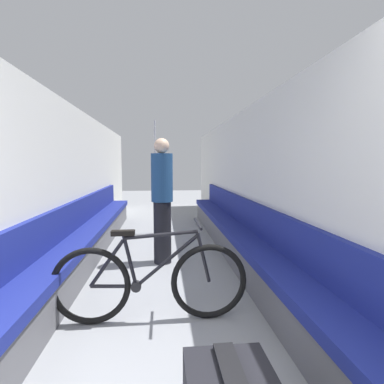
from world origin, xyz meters
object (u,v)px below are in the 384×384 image
at_px(bench_seat_row_right, 238,238).
at_px(bicycle, 151,282).
at_px(grab_pole_near, 155,179).
at_px(bench_seat_row_left, 84,242).
at_px(passenger_standing, 162,199).

distance_m(bench_seat_row_right, bicycle, 2.07).
bearing_deg(bench_seat_row_right, grab_pole_near, 125.94).
bearing_deg(bench_seat_row_right, bench_seat_row_left, 180.00).
height_order(bench_seat_row_right, bicycle, bicycle).
bearing_deg(grab_pole_near, bench_seat_row_left, -119.69).
bearing_deg(passenger_standing, bicycle, -91.49).
xyz_separation_m(bench_seat_row_left, bench_seat_row_right, (2.22, 0.00, 0.00)).
bearing_deg(bicycle, grab_pole_near, 84.49).
distance_m(bench_seat_row_left, bench_seat_row_right, 2.22).
height_order(bench_seat_row_left, grab_pole_near, grab_pole_near).
distance_m(bicycle, passenger_standing, 1.68).
relative_size(bench_seat_row_left, passenger_standing, 3.89).
bearing_deg(bench_seat_row_left, bench_seat_row_right, 0.00).
xyz_separation_m(bench_seat_row_left, grab_pole_near, (0.98, 1.71, 0.79)).
xyz_separation_m(bicycle, passenger_standing, (0.11, 1.59, 0.54)).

